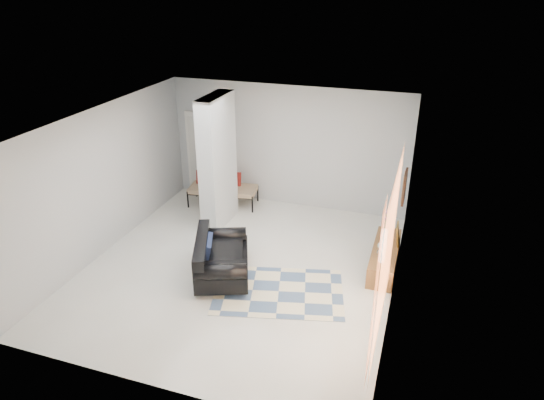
% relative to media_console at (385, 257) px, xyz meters
% --- Properties ---
extents(floor, '(6.00, 6.00, 0.00)m').
position_rel_media_console_xyz_m(floor, '(-2.52, -0.90, -0.21)').
color(floor, beige).
rests_on(floor, ground).
extents(ceiling, '(6.00, 6.00, 0.00)m').
position_rel_media_console_xyz_m(ceiling, '(-2.52, -0.90, 2.59)').
color(ceiling, white).
rests_on(ceiling, wall_back).
extents(wall_back, '(6.00, 0.00, 6.00)m').
position_rel_media_console_xyz_m(wall_back, '(-2.52, 2.10, 1.19)').
color(wall_back, '#B8BBBC').
rests_on(wall_back, ground).
extents(wall_front, '(6.00, 0.00, 6.00)m').
position_rel_media_console_xyz_m(wall_front, '(-2.52, -3.90, 1.19)').
color(wall_front, '#B8BBBC').
rests_on(wall_front, ground).
extents(wall_left, '(0.00, 6.00, 6.00)m').
position_rel_media_console_xyz_m(wall_left, '(-5.27, -0.90, 1.19)').
color(wall_left, '#B8BBBC').
rests_on(wall_left, ground).
extents(wall_right, '(0.00, 6.00, 6.00)m').
position_rel_media_console_xyz_m(wall_right, '(0.23, -0.90, 1.19)').
color(wall_right, '#B8BBBC').
rests_on(wall_right, ground).
extents(partition_column, '(0.35, 1.20, 2.80)m').
position_rel_media_console_xyz_m(partition_column, '(-3.62, 0.70, 1.19)').
color(partition_column, silver).
rests_on(partition_column, floor).
extents(hallway_door, '(0.85, 0.06, 2.04)m').
position_rel_media_console_xyz_m(hallway_door, '(-4.62, 2.06, 0.81)').
color(hallway_door, white).
rests_on(hallway_door, floor).
extents(curtain, '(0.00, 2.55, 2.55)m').
position_rel_media_console_xyz_m(curtain, '(0.15, -2.05, 1.24)').
color(curtain, '#FF8343').
rests_on(curtain, wall_right).
extents(wall_art, '(0.04, 0.45, 0.55)m').
position_rel_media_console_xyz_m(wall_art, '(0.20, -0.00, 1.44)').
color(wall_art, '#331A0E').
rests_on(wall_art, wall_right).
extents(media_console, '(0.45, 1.65, 0.80)m').
position_rel_media_console_xyz_m(media_console, '(0.00, 0.00, 0.00)').
color(media_console, brown).
rests_on(media_console, floor).
extents(loveseat, '(1.39, 1.75, 0.76)m').
position_rel_media_console_xyz_m(loveseat, '(-2.79, -1.23, 0.15)').
color(loveseat, silver).
rests_on(loveseat, floor).
extents(daybed, '(1.64, 0.88, 0.77)m').
position_rel_media_console_xyz_m(daybed, '(-3.95, 1.57, 0.22)').
color(daybed, black).
rests_on(daybed, floor).
extents(area_rug, '(2.48, 1.95, 0.01)m').
position_rel_media_console_xyz_m(area_rug, '(-1.62, -1.38, -0.20)').
color(area_rug, beige).
rests_on(area_rug, floor).
extents(cylinder_lamp, '(0.11, 0.11, 0.62)m').
position_rel_media_console_xyz_m(cylinder_lamp, '(-0.02, -0.49, 0.51)').
color(cylinder_lamp, white).
rests_on(cylinder_lamp, media_console).
extents(bronze_figurine, '(0.12, 0.12, 0.23)m').
position_rel_media_console_xyz_m(bronze_figurine, '(-0.05, 0.36, 0.31)').
color(bronze_figurine, black).
rests_on(bronze_figurine, media_console).
extents(vase, '(0.21, 0.21, 0.20)m').
position_rel_media_console_xyz_m(vase, '(-0.05, -0.06, 0.29)').
color(vase, silver).
rests_on(vase, media_console).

